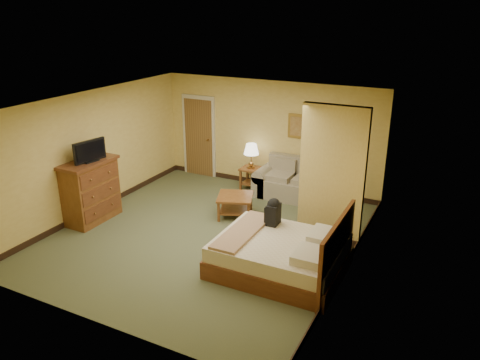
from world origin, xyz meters
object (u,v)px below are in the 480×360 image
Objects in this scene: coffee_table at (235,201)px; bed at (283,255)px; loveseat at (295,186)px; dresser at (91,191)px.

bed is at bearing -42.96° from coffee_table.
dresser is (-3.32, -3.02, 0.35)m from loveseat.
dresser is at bearing -137.75° from loveseat.
loveseat is 1.40× the size of dresser.
coffee_table is 0.44× the size of bed.
coffee_table is at bearing 30.25° from dresser.
dresser reaches higher than bed.
dresser is (-2.56, -1.49, 0.32)m from coffee_table.
dresser is at bearing 178.47° from bed.
dresser is at bearing -149.75° from coffee_table.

